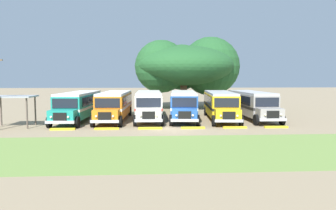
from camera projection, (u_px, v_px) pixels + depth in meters
ground_plane at (171, 128)px, 27.02m from camera, size 220.00×220.00×0.00m
foreground_grass_strip at (182, 150)px, 18.88m from camera, size 80.00×9.30×0.01m
parked_bus_slot_0 at (79, 105)px, 31.92m from camera, size 3.22×10.92×2.82m
parked_bus_slot_1 at (115, 104)px, 32.37m from camera, size 3.09×10.89×2.82m
parked_bus_slot_2 at (149, 104)px, 32.89m from camera, size 2.74×10.85×2.82m
parked_bus_slot_3 at (183, 104)px, 33.04m from camera, size 3.55×10.97×2.82m
parked_bus_slot_4 at (220, 104)px, 32.73m from camera, size 3.56×10.97×2.82m
parked_bus_slot_5 at (251, 103)px, 33.44m from camera, size 2.74×10.85×2.82m
curb_wheelstop_0 at (63, 129)px, 26.10m from camera, size 2.00×0.36×0.15m
curb_wheelstop_1 at (107, 129)px, 26.33m from camera, size 2.00×0.36×0.15m
curb_wheelstop_2 at (150, 128)px, 26.55m from camera, size 2.00×0.36×0.15m
curb_wheelstop_3 at (193, 128)px, 26.78m from camera, size 2.00×0.36×0.15m
curb_wheelstop_4 at (235, 127)px, 27.01m from camera, size 2.00×0.36×0.15m
curb_wheelstop_5 at (276, 127)px, 27.23m from camera, size 2.00×0.36×0.15m
broad_shade_tree at (187, 66)px, 44.75m from camera, size 14.98×13.74×10.12m
waiting_shelter at (13, 99)px, 27.54m from camera, size 3.60×2.60×2.72m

